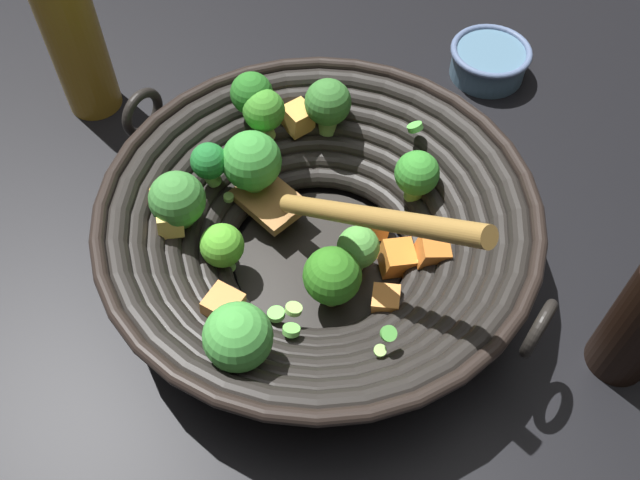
{
  "coord_description": "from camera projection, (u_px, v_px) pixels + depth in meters",
  "views": [
    {
      "loc": [
        0.22,
        0.33,
        0.59
      ],
      "look_at": [
        -0.01,
        -0.01,
        0.03
      ],
      "focal_mm": 39.29,
      "sensor_mm": 36.0,
      "label": 1
    }
  ],
  "objects": [
    {
      "name": "ground_plane",
      "position": [
        319.0,
        263.0,
        0.71
      ],
      "size": [
        4.0,
        4.0,
        0.0
      ],
      "primitive_type": "plane",
      "color": "black"
    },
    {
      "name": "prep_bowl",
      "position": [
        489.0,
        60.0,
        0.86
      ],
      "size": [
        0.1,
        0.1,
        0.04
      ],
      "color": "slate",
      "rests_on": "ground"
    },
    {
      "name": "wok",
      "position": [
        316.0,
        226.0,
        0.66
      ],
      "size": [
        0.41,
        0.43,
        0.22
      ],
      "color": "black",
      "rests_on": "ground"
    },
    {
      "name": "cooking_oil_bottle",
      "position": [
        75.0,
        41.0,
        0.77
      ],
      "size": [
        0.06,
        0.06,
        0.23
      ],
      "color": "#AD7F23",
      "rests_on": "ground"
    }
  ]
}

